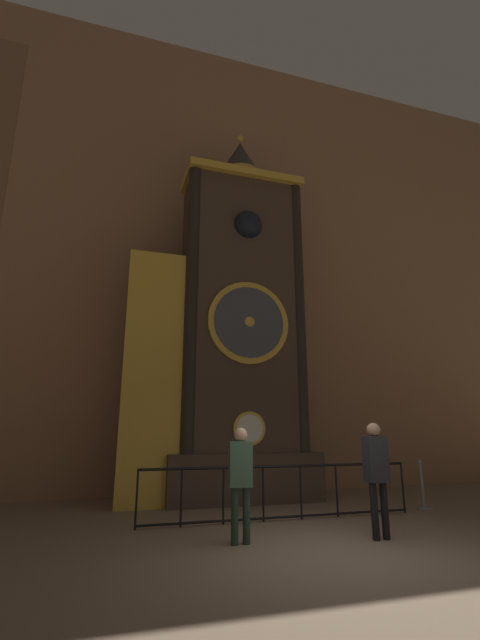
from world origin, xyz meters
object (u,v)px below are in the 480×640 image
at_px(visitor_near, 241,473).
at_px(visitor_far, 376,467).
at_px(clock_tower, 225,329).
at_px(stanchion_post, 423,493).

bearing_deg(visitor_near, visitor_far, -0.21).
bearing_deg(clock_tower, stanchion_post, -29.55).
distance_m(clock_tower, visitor_near, 5.00).
relative_size(clock_tower, visitor_far, 5.83).
height_order(clock_tower, stanchion_post, clock_tower).
bearing_deg(clock_tower, visitor_far, -72.17).
bearing_deg(stanchion_post, visitor_far, -140.60).
relative_size(visitor_near, stanchion_post, 1.67).
xyz_separation_m(visitor_near, stanchion_post, (4.58, 1.66, -0.67)).
bearing_deg(visitor_far, clock_tower, 107.94).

